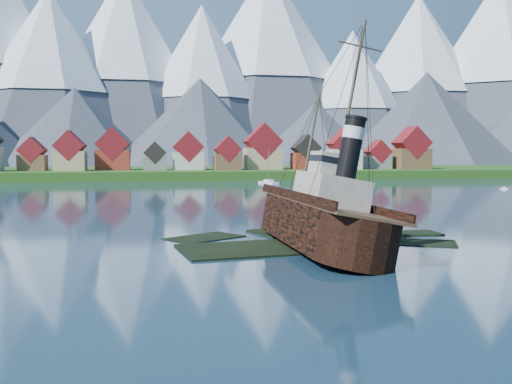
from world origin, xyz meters
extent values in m
plane|color=#173043|center=(0.00, 0.00, 0.00)|extent=(1400.00, 1400.00, 0.00)
cube|color=black|center=(-3.00, -2.00, -0.32)|extent=(19.08, 11.42, 1.00)
cube|color=black|center=(6.00, 4.00, -0.38)|extent=(15.15, 9.76, 1.00)
cube|color=black|center=(2.00, 9.00, -0.28)|extent=(11.45, 9.06, 1.00)
cube|color=black|center=(12.00, -1.00, -0.42)|extent=(10.27, 8.34, 1.00)
cube|color=black|center=(-9.00, 6.00, -0.40)|extent=(9.42, 8.68, 1.00)
cube|color=black|center=(15.00, 5.00, -0.35)|extent=(6.00, 4.00, 1.00)
cube|color=#244513|center=(0.00, 170.00, 0.00)|extent=(600.00, 80.00, 3.20)
cube|color=#3F3D38|center=(0.00, 132.00, 0.00)|extent=(600.00, 2.50, 2.00)
cube|color=brown|center=(-56.00, 153.00, 5.75)|extent=(9.00, 8.00, 5.50)
cube|color=maroon|center=(-56.00, 153.00, 10.12)|extent=(9.16, 8.16, 9.16)
cube|color=tan|center=(-43.00, 150.00, 6.40)|extent=(10.50, 9.00, 6.80)
cube|color=maroon|center=(-43.00, 150.00, 11.69)|extent=(10.69, 9.18, 10.69)
cube|color=maroon|center=(-29.00, 156.00, 6.60)|extent=(12.00, 8.50, 7.20)
cube|color=maroon|center=(-29.00, 156.00, 12.36)|extent=(12.22, 8.67, 12.22)
cube|color=slate|center=(-14.00, 151.00, 5.40)|extent=(8.00, 7.00, 4.80)
cube|color=black|center=(-14.00, 151.00, 9.24)|extent=(8.15, 7.14, 8.15)
cube|color=beige|center=(-2.00, 154.00, 6.20)|extent=(11.00, 9.50, 6.40)
cube|color=maroon|center=(-2.00, 154.00, 11.38)|extent=(11.20, 9.69, 11.20)
cube|color=brown|center=(12.00, 150.00, 5.90)|extent=(9.50, 8.00, 5.80)
cube|color=maroon|center=(12.00, 150.00, 10.51)|extent=(9.67, 8.16, 9.67)
cube|color=tan|center=(26.00, 155.00, 7.00)|extent=(13.50, 10.00, 8.00)
cube|color=maroon|center=(26.00, 155.00, 13.43)|extent=(13.75, 10.20, 13.75)
cube|color=maroon|center=(42.00, 152.00, 6.10)|extent=(10.00, 8.50, 6.20)
cube|color=black|center=(42.00, 152.00, 11.00)|extent=(10.18, 8.67, 10.18)
cube|color=beige|center=(56.00, 149.00, 6.75)|extent=(11.50, 9.00, 7.50)
cube|color=maroon|center=(56.00, 149.00, 12.57)|extent=(11.71, 9.18, 11.71)
cube|color=slate|center=(71.00, 153.00, 5.50)|extent=(9.00, 7.50, 5.00)
cube|color=maroon|center=(71.00, 153.00, 9.62)|extent=(9.16, 7.65, 9.16)
cube|color=brown|center=(84.00, 151.00, 6.90)|extent=(12.50, 10.00, 7.80)
cube|color=maroon|center=(84.00, 151.00, 13.05)|extent=(12.73, 10.20, 12.73)
cone|color=#2D333D|center=(-100.00, 455.00, 73.00)|extent=(180.00, 180.00, 150.00)
cone|color=white|center=(-100.00, 455.00, 103.00)|extent=(111.60, 111.60, 90.00)
cone|color=#2D333D|center=(-40.00, 495.00, 88.00)|extent=(210.00, 210.00, 180.00)
cone|color=white|center=(-40.00, 495.00, 124.00)|extent=(130.20, 130.20, 108.00)
cone|color=#2D333D|center=(30.00, 470.00, 70.50)|extent=(170.00, 170.00, 145.00)
cone|color=white|center=(30.00, 470.00, 99.50)|extent=(105.40, 105.40, 87.00)
cone|color=#2D333D|center=(100.00, 515.00, 98.00)|extent=(240.00, 240.00, 200.00)
cone|color=white|center=(100.00, 515.00, 138.00)|extent=(148.80, 148.80, 120.00)
cone|color=#2D333D|center=(170.00, 460.00, 60.50)|extent=(150.00, 150.00, 125.00)
cone|color=white|center=(170.00, 460.00, 85.50)|extent=(93.00, 93.00, 75.00)
cone|color=#2D333D|center=(250.00, 490.00, 83.00)|extent=(200.00, 200.00, 170.00)
cone|color=white|center=(250.00, 490.00, 117.00)|extent=(124.00, 124.00, 102.00)
cone|color=#2D333D|center=(330.00, 475.00, 93.00)|extent=(230.00, 230.00, 190.00)
cone|color=white|center=(330.00, 475.00, 131.00)|extent=(142.60, 142.60, 114.00)
cone|color=#2D333D|center=(-70.00, 374.00, 27.00)|extent=(120.00, 120.00, 58.00)
cone|color=#2D333D|center=(20.00, 369.00, 31.00)|extent=(136.00, 136.00, 66.00)
cone|color=#2D333D|center=(110.00, 373.00, 23.00)|extent=(110.00, 110.00, 50.00)
cone|color=#2D333D|center=(200.00, 370.00, 35.50)|extent=(150.00, 150.00, 75.00)
cube|color=black|center=(1.19, -2.51, 2.19)|extent=(6.81, 19.60, 4.08)
cone|color=black|center=(1.19, 10.21, 2.19)|extent=(6.81, 6.81, 6.81)
cylinder|color=black|center=(1.19, -12.31, 2.19)|extent=(6.81, 6.81, 4.08)
cube|color=#4C3826|center=(1.19, -2.51, 4.33)|extent=(6.67, 25.86, 0.24)
cube|color=black|center=(-2.08, -2.51, 4.77)|extent=(0.19, 25.04, 0.87)
cube|color=black|center=(4.46, -2.51, 4.77)|extent=(0.19, 25.04, 0.87)
cube|color=#ADA89E|center=(1.19, -3.96, 5.79)|extent=(5.06, 8.26, 2.92)
cube|color=#ADA89E|center=(1.19, -2.99, 8.32)|extent=(3.50, 3.89, 2.14)
cylinder|color=black|center=(1.19, -7.17, 9.97)|extent=(1.85, 1.85, 5.44)
cylinder|color=silver|center=(1.19, -7.17, 11.33)|extent=(1.94, 1.94, 1.07)
cylinder|color=#473828|center=(1.19, 5.27, 10.26)|extent=(0.27, 0.27, 11.67)
cylinder|color=#473828|center=(1.19, -4.94, 15.71)|extent=(0.31, 0.31, 12.64)
cube|color=white|center=(19.10, 109.44, 0.10)|extent=(4.73, 9.79, 1.14)
cube|color=white|center=(19.10, 109.44, 1.00)|extent=(2.70, 3.11, 0.67)
cylinder|color=gray|center=(19.10, 109.44, 5.61)|extent=(0.13, 0.13, 9.88)
camera|label=1|loc=(-14.38, -56.18, 9.42)|focal=40.00mm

